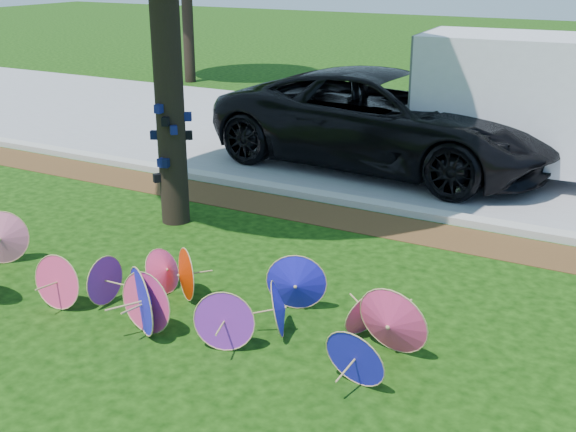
% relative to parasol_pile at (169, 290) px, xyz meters
% --- Properties ---
extents(ground, '(90.00, 90.00, 0.00)m').
position_rel_parasol_pile_xyz_m(ground, '(0.21, -0.43, -0.37)').
color(ground, black).
rests_on(ground, ground).
extents(mulch_strip, '(90.00, 1.00, 0.01)m').
position_rel_parasol_pile_xyz_m(mulch_strip, '(0.21, 4.07, -0.36)').
color(mulch_strip, '#472D16').
rests_on(mulch_strip, ground).
extents(curb, '(90.00, 0.30, 0.12)m').
position_rel_parasol_pile_xyz_m(curb, '(0.21, 4.77, -0.31)').
color(curb, '#B7B5AD').
rests_on(curb, ground).
extents(street, '(90.00, 8.00, 0.01)m').
position_rel_parasol_pile_xyz_m(street, '(0.21, 8.92, -0.36)').
color(street, gray).
rests_on(street, ground).
extents(parasol_pile, '(6.32, 1.90, 0.91)m').
position_rel_parasol_pile_xyz_m(parasol_pile, '(0.00, 0.00, 0.00)').
color(parasol_pile, '#FF3A76').
rests_on(parasol_pile, ground).
extents(black_van, '(6.99, 3.59, 1.89)m').
position_rel_parasol_pile_xyz_m(black_van, '(-0.22, 7.26, 0.57)').
color(black_van, black).
rests_on(black_van, ground).
extents(cargo_trailer, '(3.48, 2.34, 2.94)m').
position_rel_parasol_pile_xyz_m(cargo_trailer, '(2.04, 7.88, 1.10)').
color(cargo_trailer, silver).
rests_on(cargo_trailer, ground).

